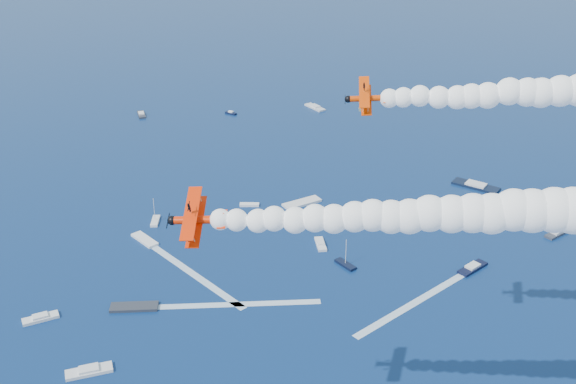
# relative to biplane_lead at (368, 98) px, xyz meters

# --- Properties ---
(biplane_lead) EXTENTS (8.38, 10.12, 7.58)m
(biplane_lead) POSITION_rel_biplane_lead_xyz_m (0.00, 0.00, 0.00)
(biplane_lead) COLOR #E83E04
(biplane_trail) EXTENTS (10.14, 12.24, 9.55)m
(biplane_trail) POSITION_rel_biplane_lead_xyz_m (-18.53, -25.75, -10.97)
(biplane_trail) COLOR #F82C05
(smoke_trail_lead) EXTENTS (59.71, 26.87, 10.99)m
(smoke_trail_lead) POSITION_rel_biplane_lead_xyz_m (28.49, 5.44, 2.20)
(smoke_trail_lead) COLOR white
(smoke_trail_trail) EXTENTS (59.73, 27.32, 10.99)m
(smoke_trail_trail) POSITION_rel_biplane_lead_xyz_m (9.93, -20.18, -8.77)
(smoke_trail_trail) COLOR white
(spectator_boats) EXTENTS (207.01, 177.77, 0.70)m
(spectator_boats) POSITION_rel_biplane_lead_xyz_m (-2.17, 66.45, -60.63)
(spectator_boats) COLOR white
(spectator_boats) RESTS_ON ground
(boat_wakes) EXTENTS (81.30, 34.89, 0.04)m
(boat_wakes) POSITION_rel_biplane_lead_xyz_m (-23.42, 29.82, -60.95)
(boat_wakes) COLOR white
(boat_wakes) RESTS_ON ground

